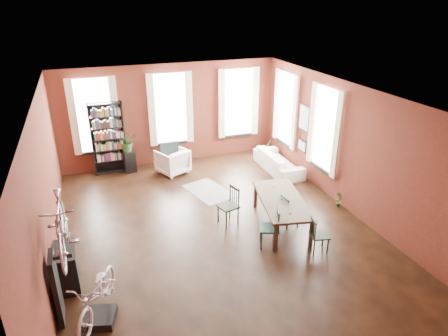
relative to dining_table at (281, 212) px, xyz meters
name	(u,v)px	position (x,y,z in m)	size (l,w,h in m)	color
room	(217,135)	(-1.26, 0.98, 1.77)	(9.00, 9.04, 3.22)	black
dining_table	(281,212)	(0.00, 0.00, 0.00)	(0.96, 2.12, 0.72)	#443828
dining_chair_a	(269,228)	(-0.63, -0.65, 0.09)	(0.42, 0.42, 0.90)	#1B3C39
dining_chair_b	(228,206)	(-1.14, 0.54, 0.10)	(0.43, 0.43, 0.92)	black
dining_chair_c	(319,235)	(0.30, -1.20, 0.04)	(0.37, 0.37, 0.80)	black
dining_chair_d	(290,211)	(0.20, -0.07, 0.04)	(0.37, 0.37, 0.80)	#173333
bookshelf	(108,138)	(-3.51, 4.66, 0.74)	(1.00, 0.32, 2.20)	black
white_armchair	(172,160)	(-1.72, 3.91, 0.06)	(0.83, 0.78, 0.85)	white
cream_sofa	(279,158)	(1.44, 2.96, 0.05)	(2.08, 0.61, 0.81)	beige
striped_rug	(208,191)	(-1.07, 2.32, -0.36)	(0.94, 1.50, 0.01)	black
bike_trainer	(100,318)	(-4.30, -1.71, -0.29)	(0.50, 0.50, 0.15)	black
bike_wall_rack	(57,289)	(-4.91, -1.44, 0.29)	(0.16, 0.60, 1.30)	black
console_table	(67,267)	(-4.79, -0.54, 0.04)	(0.40, 0.80, 0.80)	black
plant_stand	(130,161)	(-2.96, 4.46, -0.02)	(0.34, 0.34, 0.69)	black
plant_by_sofa	(266,153)	(1.59, 4.13, -0.23)	(0.33, 0.60, 0.27)	#2B5E25
plant_small	(338,204)	(1.87, 0.33, -0.29)	(0.22, 0.42, 0.15)	#345923
bicycle_floor	(94,276)	(-4.28, -1.70, 0.58)	(0.55, 0.84, 1.59)	beige
bicycle_hung	(58,208)	(-4.66, -1.44, 1.77)	(0.47, 1.00, 1.66)	#A5A8AD
plant_on_stand	(127,143)	(-2.98, 4.50, 0.57)	(0.55, 0.62, 0.48)	#2B5020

